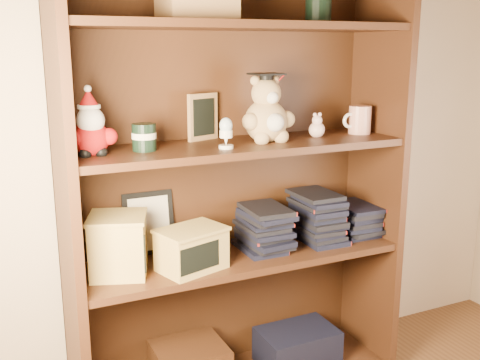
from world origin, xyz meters
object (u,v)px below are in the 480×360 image
at_px(bookcase, 233,188).
at_px(treats_box, 119,245).
at_px(grad_teddy_bear, 267,115).
at_px(teacher_mug, 359,120).

bearing_deg(bookcase, treats_box, -173.19).
xyz_separation_m(bookcase, grad_teddy_bear, (0.10, -0.06, 0.26)).
bearing_deg(bookcase, teacher_mug, -5.78).
bearing_deg(bookcase, grad_teddy_bear, -29.62).
xyz_separation_m(bookcase, teacher_mug, (0.50, -0.05, 0.22)).
bearing_deg(grad_teddy_bear, teacher_mug, 1.05).
distance_m(grad_teddy_bear, teacher_mug, 0.40).
distance_m(teacher_mug, treats_box, 1.00).
height_order(bookcase, treats_box, bookcase).
relative_size(teacher_mug, treats_box, 0.51).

